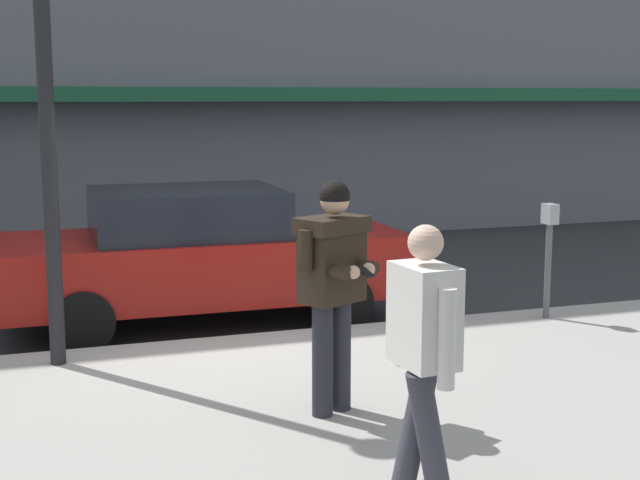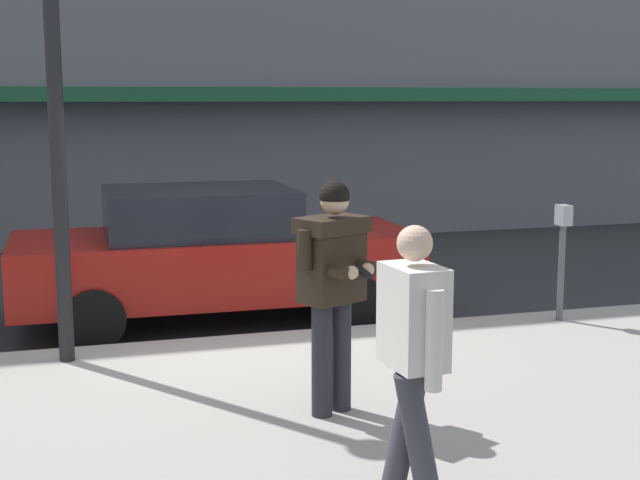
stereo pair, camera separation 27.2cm
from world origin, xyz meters
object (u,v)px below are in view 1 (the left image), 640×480
pedestrian_in_light_coat (424,347)px  parking_meter (549,244)px  man_texting_on_phone (333,272)px  parked_sedan_mid (200,254)px  street_lamp_post (42,29)px

pedestrian_in_light_coat → parking_meter: pedestrian_in_light_coat is taller
pedestrian_in_light_coat → man_texting_on_phone: bearing=89.5°
man_texting_on_phone → pedestrian_in_light_coat: 1.64m
parked_sedan_mid → man_texting_on_phone: (0.31, -3.65, 0.46)m
man_texting_on_phone → street_lamp_post: (-1.96, 2.02, 1.89)m
pedestrian_in_light_coat → parking_meter: 4.93m
parking_meter → pedestrian_in_light_coat: bearing=-131.4°
pedestrian_in_light_coat → street_lamp_post: (-1.94, 3.65, 2.03)m
parking_meter → man_texting_on_phone: bearing=-147.5°
parked_sedan_mid → street_lamp_post: 3.30m
parked_sedan_mid → man_texting_on_phone: size_ratio=2.50×
pedestrian_in_light_coat → parking_meter: size_ratio=1.34×
pedestrian_in_light_coat → street_lamp_post: 4.60m
pedestrian_in_light_coat → street_lamp_post: size_ratio=0.35×
parked_sedan_mid → pedestrian_in_light_coat: pedestrian_in_light_coat is taller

